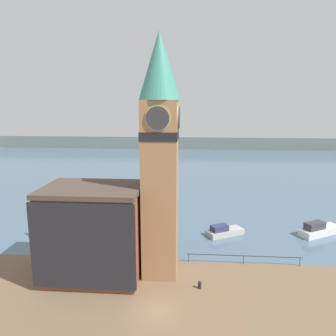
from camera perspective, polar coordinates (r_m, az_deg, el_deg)
ground_plane at (r=32.81m, az=-2.04°, el=-23.74°), size 160.00×160.00×0.00m
water at (r=98.67m, az=2.53°, el=0.21°), size 160.00×120.00×0.00m
far_shoreline at (r=137.81m, az=3.11°, el=4.40°), size 180.00×3.00×5.00m
pier_railing at (r=41.14m, az=13.05°, el=-14.77°), size 13.61×0.08×1.09m
clock_tower at (r=34.28m, az=-1.43°, el=2.80°), size 4.25×4.25×25.91m
pier_building at (r=37.08m, az=-12.84°, el=-10.79°), size 10.55×7.72×10.12m
boat_near at (r=48.94m, az=9.67°, el=-10.80°), size 5.74×4.43×1.60m
boat_far at (r=53.10m, az=24.79°, el=-9.74°), size 6.90×5.19×2.04m
mooring_bollard_near at (r=35.99m, az=5.54°, el=-19.53°), size 0.36×0.36×0.80m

